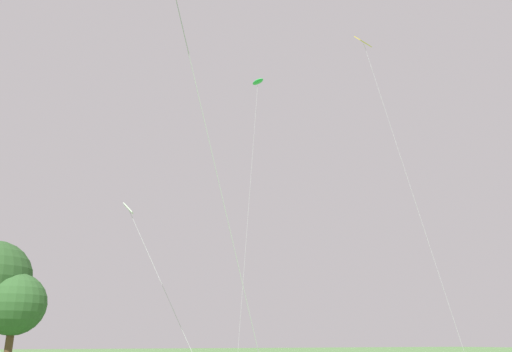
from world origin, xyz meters
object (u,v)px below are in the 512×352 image
small_kite_bird_shape (368,57)px  tree_broad_distant (15,304)px  small_kite_diamond_red (134,222)px  small_kite_box_yellow (258,85)px

small_kite_bird_shape → tree_broad_distant: bearing=-145.5°
tree_broad_distant → small_kite_diamond_red: bearing=-84.0°
small_kite_diamond_red → small_kite_bird_shape: small_kite_bird_shape is taller
small_kite_bird_shape → small_kite_box_yellow: (-3.64, 9.03, 1.61)m
small_kite_diamond_red → tree_broad_distant: bearing=109.9°
small_kite_diamond_red → small_kite_bird_shape: size_ratio=0.35×
small_kite_diamond_red → small_kite_box_yellow: size_ratio=0.34×
small_kite_diamond_red → small_kite_bird_shape: bearing=23.3°
small_kite_diamond_red → small_kite_box_yellow: small_kite_box_yellow is taller
small_kite_diamond_red → tree_broad_distant: 38.36m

